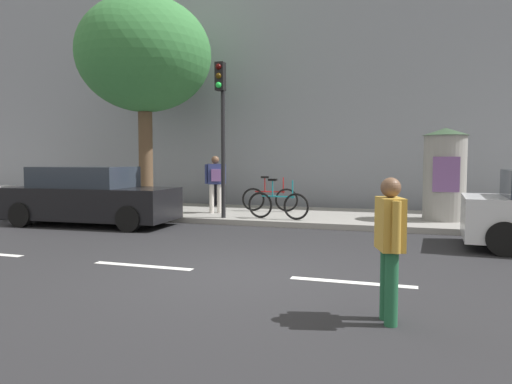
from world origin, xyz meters
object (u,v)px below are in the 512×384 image
at_px(poster_column, 445,174).
at_px(pedestrian_in_dark_shirt, 215,180).
at_px(parked_car_blue, 90,197).
at_px(traffic_light, 222,114).
at_px(street_tree, 144,56).
at_px(pedestrian_with_bag, 390,239).
at_px(bicycle_upright, 270,199).
at_px(bicycle_leaning, 278,205).
at_px(pedestrian_in_light_jacket, 215,179).

relative_size(poster_column, pedestrian_in_dark_shirt, 1.59).
bearing_deg(parked_car_blue, poster_column, 17.32).
relative_size(traffic_light, street_tree, 0.62).
relative_size(pedestrian_with_bag, parked_car_blue, 0.34).
distance_m(pedestrian_with_bag, bicycle_upright, 9.74).
height_order(poster_column, pedestrian_with_bag, poster_column).
height_order(pedestrian_with_bag, bicycle_leaning, pedestrian_with_bag).
bearing_deg(pedestrian_with_bag, street_tree, 133.67).
xyz_separation_m(pedestrian_in_dark_shirt, pedestrian_in_light_jacket, (0.90, -2.06, 0.14)).
relative_size(pedestrian_with_bag, bicycle_upright, 0.89).
bearing_deg(pedestrian_in_light_jacket, traffic_light, -59.54).
xyz_separation_m(street_tree, pedestrian_with_bag, (7.99, -8.37, -4.16)).
bearing_deg(traffic_light, pedestrian_with_bag, -55.38).
distance_m(street_tree, bicycle_upright, 6.10).
relative_size(traffic_light, poster_column, 1.72).
bearing_deg(street_tree, parked_car_blue, -89.29).
bearing_deg(traffic_light, pedestrian_in_light_jacket, 120.46).
bearing_deg(bicycle_leaning, pedestrian_with_bag, -65.84).
relative_size(traffic_light, bicycle_leaning, 2.38).
height_order(pedestrian_in_light_jacket, bicycle_upright, pedestrian_in_light_jacket).
xyz_separation_m(poster_column, pedestrian_with_bag, (-1.07, -8.26, -0.47)).
xyz_separation_m(pedestrian_with_bag, bicycle_leaning, (-3.20, 7.13, -0.38)).
bearing_deg(traffic_light, poster_column, 14.14).
bearing_deg(poster_column, parked_car_blue, -162.68).
distance_m(pedestrian_with_bag, pedestrian_in_dark_shirt, 11.81).
xyz_separation_m(pedestrian_with_bag, bicycle_upright, (-3.94, 8.89, -0.38)).
relative_size(poster_column, pedestrian_in_light_jacket, 1.42).
bearing_deg(pedestrian_in_dark_shirt, poster_column, -13.38).
height_order(traffic_light, bicycle_upright, traffic_light).
height_order(street_tree, pedestrian_with_bag, street_tree).
height_order(traffic_light, pedestrian_in_light_jacket, traffic_light).
bearing_deg(traffic_light, pedestrian_in_dark_shirt, 116.11).
distance_m(traffic_light, bicycle_upright, 3.30).
distance_m(poster_column, bicycle_leaning, 4.49).
relative_size(pedestrian_in_dark_shirt, bicycle_leaning, 0.87).
relative_size(street_tree, pedestrian_in_dark_shirt, 4.41).
distance_m(poster_column, pedestrian_with_bag, 8.34).
bearing_deg(pedestrian_in_light_jacket, bicycle_upright, 33.63).
relative_size(poster_column, pedestrian_with_bag, 1.55).
height_order(traffic_light, poster_column, traffic_light).
distance_m(pedestrian_with_bag, pedestrian_in_light_jacket, 9.59).
xyz_separation_m(traffic_light, street_tree, (-3.29, 1.56, 2.09)).
distance_m(street_tree, pedestrian_with_bag, 12.30).
distance_m(traffic_light, bicycle_leaning, 2.89).
bearing_deg(parked_car_blue, bicycle_upright, 40.65).
bearing_deg(street_tree, traffic_light, -25.38).
relative_size(pedestrian_with_bag, bicycle_leaning, 0.89).
xyz_separation_m(traffic_light, bicycle_upright, (0.76, 2.08, -2.45)).
bearing_deg(pedestrian_in_dark_shirt, bicycle_upright, -25.58).
height_order(traffic_light, pedestrian_in_dark_shirt, traffic_light).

